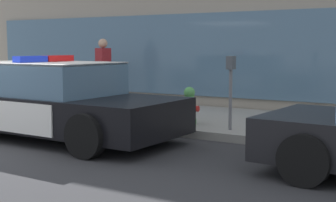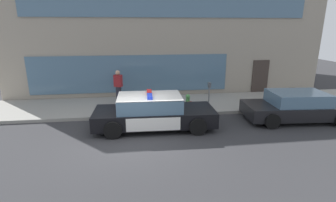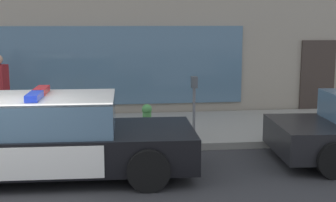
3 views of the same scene
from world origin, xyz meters
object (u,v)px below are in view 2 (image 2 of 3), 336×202
Objects in this scene: pedestrian_on_sidewalk at (118,86)px; parking_meter at (209,91)px; police_cruiser at (153,112)px; car_down_street at (296,106)px; fire_hydrant at (188,102)px.

pedestrian_on_sidewalk reaches higher than parking_meter.
pedestrian_on_sidewalk reaches higher than police_cruiser.
parking_meter is at bearing 160.07° from car_down_street.
fire_hydrant is 4.87m from car_down_street.
parking_meter is at bearing -89.59° from pedestrian_on_sidewalk.
pedestrian_on_sidewalk is 4.75m from parking_meter.
pedestrian_on_sidewalk is at bearing 115.84° from police_cruiser.
car_down_street is 3.90m from parking_meter.
pedestrian_on_sidewalk reaches higher than car_down_street.
police_cruiser is 3.67× the size of parking_meter.
pedestrian_on_sidewalk is 1.28× the size of parking_meter.
car_down_street is at bearing 2.21° from police_cruiser.
police_cruiser is 6.36m from car_down_street.
pedestrian_on_sidewalk is (-7.92, 3.42, 0.38)m from car_down_street.
parking_meter is at bearing -14.74° from fire_hydrant.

